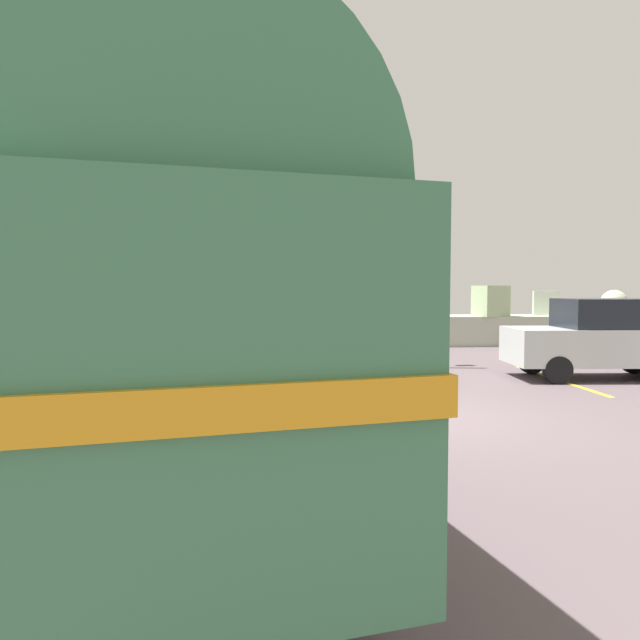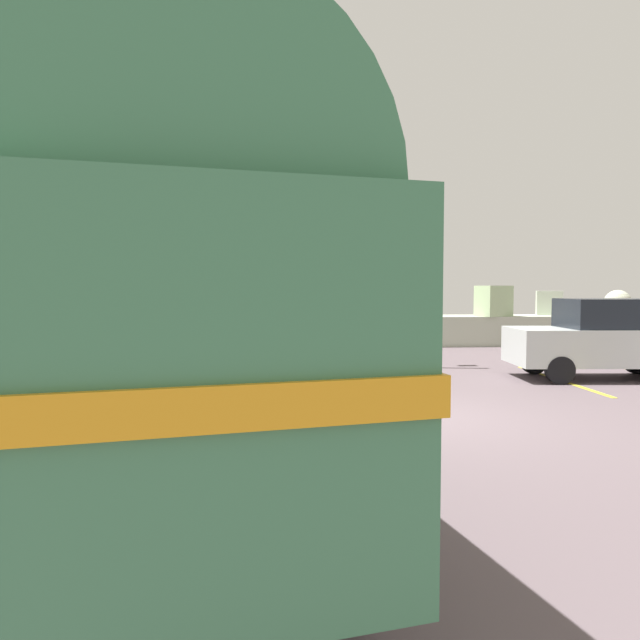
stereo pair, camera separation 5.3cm
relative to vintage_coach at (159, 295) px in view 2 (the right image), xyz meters
name	(u,v)px [view 2 (the right image)]	position (x,y,z in m)	size (l,w,h in m)	color
ground	(405,418)	(3.38, 2.77, -2.04)	(32.00, 26.00, 0.02)	#5C4E53
breakwater	(331,327)	(3.23, 14.56, -1.33)	(31.36, 2.29, 2.45)	#AFB7A1
vintage_coach	(159,295)	(0.00, 0.00, 0.00)	(4.21, 8.90, 3.70)	black
parked_car_nearest	(604,338)	(8.85, 6.41, -1.08)	(4.20, 1.96, 1.86)	black
lamp_post	(361,228)	(3.49, 8.85, 1.66)	(0.57, 0.74, 6.59)	#5B5B60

